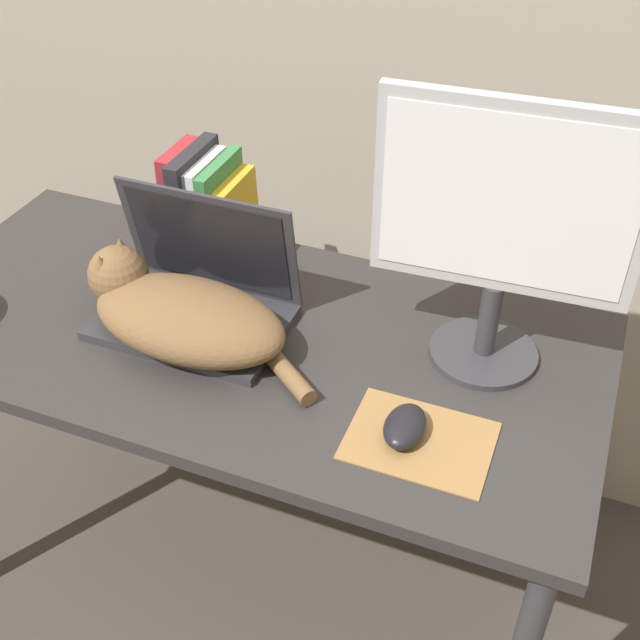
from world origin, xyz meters
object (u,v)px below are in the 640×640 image
at_px(book_row, 209,212).
at_px(external_monitor, 504,226).
at_px(computer_mouse, 405,426).
at_px(laptop, 197,297).
at_px(cat, 179,313).

bearing_deg(book_row, external_monitor, -9.14).
relative_size(external_monitor, computer_mouse, 4.75).
xyz_separation_m(laptop, computer_mouse, (0.45, -0.15, -0.03)).
height_order(computer_mouse, book_row, book_row).
bearing_deg(computer_mouse, laptop, 161.41).
distance_m(laptop, computer_mouse, 0.47).
xyz_separation_m(laptop, cat, (0.00, -0.07, 0.01)).
distance_m(external_monitor, computer_mouse, 0.35).
distance_m(computer_mouse, book_row, 0.62).
bearing_deg(external_monitor, cat, -163.25).
distance_m(laptop, cat, 0.07).
relative_size(laptop, computer_mouse, 3.44).
height_order(external_monitor, book_row, external_monitor).
distance_m(cat, external_monitor, 0.58).
height_order(external_monitor, computer_mouse, external_monitor).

